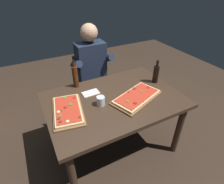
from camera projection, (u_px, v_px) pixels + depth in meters
ground_plane at (114, 145)px, 2.28m from camera, size 6.40×6.40×0.00m
dining_table at (114, 105)px, 1.92m from camera, size 1.40×0.96×0.74m
pizza_rectangular_front at (137, 97)px, 1.86m from camera, size 0.61×0.46×0.05m
pizza_rectangular_left at (68, 110)px, 1.68m from camera, size 0.36×0.53×0.05m
wine_bottle_dark at (156, 74)px, 2.09m from camera, size 0.07×0.07×0.28m
oil_bottle_amber at (75, 76)px, 1.99m from camera, size 0.06×0.06×0.32m
tumbler_near_camera at (101, 101)px, 1.76m from camera, size 0.08×0.08×0.10m
napkin_cutlery_set at (91, 93)px, 1.95m from camera, size 0.18×0.12×0.01m
diner_chair at (91, 81)px, 2.66m from camera, size 0.44×0.44×0.87m
seated_diner at (93, 69)px, 2.43m from camera, size 0.53×0.41×1.33m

